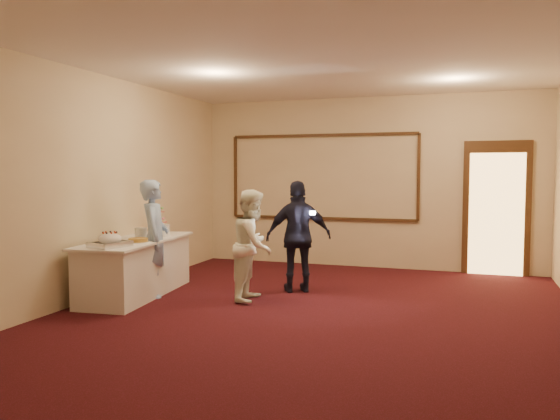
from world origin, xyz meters
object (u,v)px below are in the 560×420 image
(pavlova_tray, at_px, (110,241))
(cupcake_stand, at_px, (159,223))
(plate_stack_a, at_px, (141,233))
(guest, at_px, (299,237))
(man, at_px, (155,238))
(tart, at_px, (138,241))
(plate_stack_b, at_px, (163,230))
(buffet_table, at_px, (136,267))
(woman, at_px, (253,245))

(pavlova_tray, relative_size, cupcake_stand, 1.25)
(plate_stack_a, bearing_deg, guest, 20.87)
(pavlova_tray, height_order, man, man)
(tart, bearing_deg, cupcake_stand, 107.61)
(cupcake_stand, relative_size, plate_stack_b, 2.13)
(buffet_table, bearing_deg, tart, -51.25)
(tart, distance_m, guest, 2.19)
(plate_stack_a, height_order, man, man)
(cupcake_stand, bearing_deg, guest, 2.62)
(man, distance_m, woman, 1.37)
(pavlova_tray, height_order, woman, woman)
(plate_stack_b, xyz_separation_m, guest, (1.88, 0.49, -0.07))
(man, relative_size, guest, 1.01)
(buffet_table, xyz_separation_m, guest, (2.05, 0.93, 0.40))
(tart, bearing_deg, plate_stack_b, 94.43)
(buffet_table, height_order, man, man)
(guest, bearing_deg, cupcake_stand, -23.08)
(plate_stack_a, distance_m, plate_stack_b, 0.34)
(woman, bearing_deg, plate_stack_a, 89.68)
(cupcake_stand, height_order, plate_stack_a, cupcake_stand)
(plate_stack_b, xyz_separation_m, woman, (1.45, -0.16, -0.12))
(pavlova_tray, distance_m, guest, 2.54)
(cupcake_stand, height_order, woman, woman)
(cupcake_stand, bearing_deg, man, -63.08)
(guest, bearing_deg, man, 0.63)
(plate_stack_b, bearing_deg, cupcake_stand, 127.23)
(cupcake_stand, xyz_separation_m, tart, (0.35, -1.10, -0.13))
(man, distance_m, guest, 1.98)
(plate_stack_b, height_order, woman, woman)
(cupcake_stand, xyz_separation_m, plate_stack_b, (0.30, -0.39, -0.07))
(pavlova_tray, relative_size, plate_stack_b, 2.67)
(pavlova_tray, relative_size, tart, 1.87)
(man, xyz_separation_m, guest, (1.78, 0.88, -0.01))
(tart, height_order, man, man)
(plate_stack_a, relative_size, tart, 0.60)
(man, bearing_deg, cupcake_stand, 1.68)
(buffet_table, distance_m, cupcake_stand, 1.00)
(cupcake_stand, xyz_separation_m, woman, (1.74, -0.55, -0.19))
(plate_stack_a, bearing_deg, woman, 4.63)
(pavlova_tray, distance_m, man, 0.80)
(buffet_table, xyz_separation_m, cupcake_stand, (-0.13, 0.83, 0.54))
(man, height_order, guest, man)
(man, relative_size, woman, 1.09)
(man, height_order, woman, man)
(tart, bearing_deg, pavlova_tray, -101.49)
(buffet_table, xyz_separation_m, pavlova_tray, (0.13, -0.74, 0.46))
(buffet_table, height_order, cupcake_stand, cupcake_stand)
(buffet_table, height_order, plate_stack_b, plate_stack_b)
(buffet_table, xyz_separation_m, plate_stack_a, (-0.01, 0.15, 0.46))
(plate_stack_b, height_order, guest, guest)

